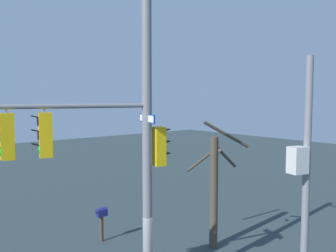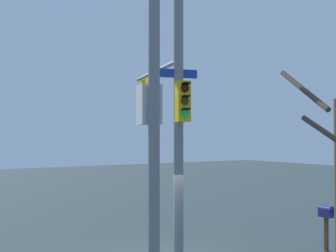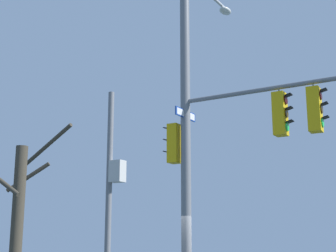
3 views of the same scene
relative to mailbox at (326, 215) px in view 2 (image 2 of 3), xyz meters
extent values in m
cylinder|color=slate|center=(-4.71, 1.20, 3.86)|extent=(0.27, 0.27, 9.95)
cylinder|color=slate|center=(-4.12, 3.40, 4.55)|extent=(1.29, 4.43, 0.12)
cube|color=gold|center=(-4.01, 3.81, 3.85)|extent=(0.43, 0.38, 1.10)
cylinder|color=#2F0403|center=(-3.97, 3.97, 4.19)|extent=(0.22, 0.09, 0.22)
cube|color=black|center=(-3.95, 4.04, 4.31)|extent=(0.24, 0.21, 0.06)
cylinder|color=#352504|center=(-3.97, 3.97, 3.85)|extent=(0.22, 0.09, 0.22)
cube|color=black|center=(-3.95, 4.04, 3.97)|extent=(0.24, 0.21, 0.06)
cylinder|color=#19D147|center=(-3.97, 3.97, 3.51)|extent=(0.22, 0.09, 0.22)
cube|color=black|center=(-3.95, 4.04, 3.63)|extent=(0.24, 0.21, 0.06)
cylinder|color=slate|center=(-4.01, 3.81, 4.47)|extent=(0.04, 0.04, 0.15)
cube|color=gold|center=(-3.79, 4.64, 3.85)|extent=(0.41, 0.37, 1.10)
cylinder|color=#2F0403|center=(-3.75, 4.80, 4.19)|extent=(0.22, 0.07, 0.22)
cube|color=black|center=(-3.74, 4.87, 4.31)|extent=(0.24, 0.20, 0.06)
cylinder|color=#352504|center=(-3.75, 4.80, 3.85)|extent=(0.22, 0.07, 0.22)
cube|color=black|center=(-3.74, 4.87, 3.97)|extent=(0.24, 0.20, 0.06)
cylinder|color=#19D147|center=(-3.75, 4.80, 3.51)|extent=(0.22, 0.07, 0.22)
cube|color=black|center=(-3.74, 4.87, 3.63)|extent=(0.24, 0.20, 0.06)
cylinder|color=slate|center=(-3.79, 4.64, 4.47)|extent=(0.04, 0.04, 0.15)
cube|color=gold|center=(-4.80, 0.85, 3.39)|extent=(0.42, 0.38, 1.10)
cylinder|color=#2F0403|center=(-4.84, 0.69, 3.73)|extent=(0.22, 0.08, 0.22)
cube|color=black|center=(-4.85, 0.62, 3.85)|extent=(0.24, 0.21, 0.06)
cylinder|color=#352504|center=(-4.84, 0.69, 3.39)|extent=(0.22, 0.08, 0.22)
cube|color=black|center=(-4.85, 0.62, 3.51)|extent=(0.24, 0.21, 0.06)
cylinder|color=#19D147|center=(-4.84, 0.69, 3.05)|extent=(0.22, 0.08, 0.22)
cube|color=black|center=(-4.85, 0.62, 3.17)|extent=(0.24, 0.21, 0.06)
cube|color=navy|center=(-4.71, 1.20, 4.19)|extent=(1.07, 0.32, 0.24)
cube|color=white|center=(-4.70, 1.21, 4.19)|extent=(0.97, 0.27, 0.18)
cylinder|color=slate|center=(-7.57, -2.25, 2.40)|extent=(0.21, 0.21, 7.03)
cube|color=silver|center=(-7.48, -1.92, 3.04)|extent=(0.50, 0.56, 0.75)
cube|color=#4C3823|center=(0.00, 0.00, -0.58)|extent=(0.10, 0.10, 1.05)
cube|color=navy|center=(0.00, 0.00, 0.06)|extent=(0.24, 0.44, 0.24)
cylinder|color=navy|center=(0.00, 0.00, 0.18)|extent=(0.24, 0.44, 0.24)
cylinder|color=#423B2F|center=(-3.91, -3.16, 2.48)|extent=(0.35, 1.22, 0.85)
cylinder|color=#423B2F|center=(-4.20, -2.75, 3.43)|extent=(0.71, 1.80, 1.05)
camera|label=1|loc=(-12.70, 7.18, 4.76)|focal=38.53mm
camera|label=2|loc=(-11.84, -9.33, 2.45)|focal=49.15mm
camera|label=3|loc=(8.27, 4.41, 0.88)|focal=52.77mm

